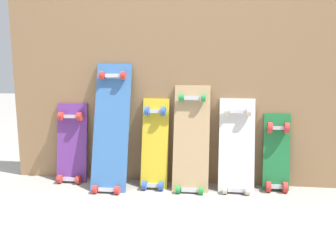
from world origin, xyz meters
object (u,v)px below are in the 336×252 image
object	(u,v)px
skateboard_white	(237,151)
skateboard_green	(277,157)
skateboard_natural	(191,144)
skateboard_yellow	(155,148)
skateboard_purple	(72,148)
skateboard_blue	(111,132)

from	to	relation	value
skateboard_white	skateboard_green	bearing A→B (deg)	7.73
skateboard_natural	skateboard_green	xyz separation A→B (m)	(0.55, 0.05, -0.08)
skateboard_natural	skateboard_green	size ratio (longest dim) A/B	1.35
skateboard_yellow	skateboard_green	distance (m)	0.80
skateboard_white	skateboard_green	xyz separation A→B (m)	(0.26, 0.04, -0.04)
skateboard_white	skateboard_green	size ratio (longest dim) A/B	1.19
skateboard_purple	skateboard_blue	distance (m)	0.35
skateboard_purple	skateboard_natural	bearing A→B (deg)	-3.29
skateboard_blue	skateboard_yellow	size ratio (longest dim) A/B	1.36
skateboard_yellow	skateboard_green	size ratio (longest dim) A/B	1.17
skateboard_purple	skateboard_white	xyz separation A→B (m)	(1.13, -0.03, 0.02)
skateboard_purple	skateboard_natural	distance (m)	0.84
skateboard_natural	skateboard_yellow	bearing A→B (deg)	176.18
skateboard_green	skateboard_purple	bearing A→B (deg)	-179.97
skateboard_natural	skateboard_white	xyz separation A→B (m)	(0.29, 0.01, -0.04)
skateboard_green	skateboard_yellow	bearing A→B (deg)	-177.67
skateboard_blue	skateboard_white	size ratio (longest dim) A/B	1.34
skateboard_blue	skateboard_yellow	world-z (taller)	skateboard_blue
skateboard_purple	skateboard_yellow	bearing A→B (deg)	-3.07
skateboard_purple	skateboard_white	world-z (taller)	skateboard_white
skateboard_purple	skateboard_yellow	size ratio (longest dim) A/B	0.93
skateboard_green	skateboard_blue	bearing A→B (deg)	-175.60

